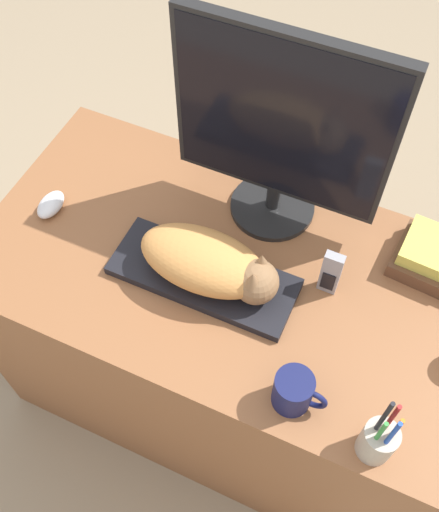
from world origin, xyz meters
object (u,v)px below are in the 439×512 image
Objects in this scene: cat at (212,264)px; computer_mouse at (51,205)px; coffee_mug at (294,391)px; phone at (331,273)px; keyboard at (204,276)px; book_stack at (434,258)px; monitor at (281,129)px; pen_cup at (378,440)px.

cat is 0.48m from computer_mouse.
coffee_mug is 0.30m from phone.
book_stack reaches higher than keyboard.
cat reaches higher than book_stack.
book_stack is at bearing 67.65° from coffee_mug.
computer_mouse is at bearing -174.66° from phone.
monitor is 4.57× the size of coffee_mug.
pen_cup is (0.19, -0.03, 0.01)m from coffee_mug.
cat is (0.02, -0.00, 0.07)m from keyboard.
pen_cup reaches higher than book_stack.
keyboard is 0.39m from monitor.
pen_cup is (0.42, -0.49, -0.23)m from monitor.
pen_cup reaches higher than coffee_mug.
monitor reaches higher than coffee_mug.
computer_mouse is 0.74m from phone.
keyboard is 1.32× the size of cat.
computer_mouse is 0.69× the size of phone.
computer_mouse is at bearing 163.28° from coffee_mug.
monitor is (0.07, 0.27, 0.28)m from keyboard.
phone is (0.26, 0.10, -0.01)m from cat.
cat is at bearing -99.92° from monitor.
keyboard is 0.07m from cat.
coffee_mug is 0.19m from pen_cup.
cat reaches higher than keyboard.
pen_cup is at bearing -49.86° from monitor.
cat is 0.27m from phone.
computer_mouse is (-0.48, 0.03, -0.06)m from cat.
pen_cup is at bearing -15.22° from computer_mouse.
phone is (-0.02, 0.30, 0.02)m from coffee_mug.
monitor is 2.69× the size of book_stack.
computer_mouse is 0.97m from book_stack.
computer_mouse is 0.40× the size of pen_cup.
phone is at bearing 5.34° from computer_mouse.
computer_mouse is at bearing 164.78° from pen_cup.
monitor is 0.35m from phone.
monitor is at bearing 130.14° from pen_cup.
phone reaches higher than keyboard.
phone is at bearing 21.06° from cat.
monitor is 0.64m from computer_mouse.
monitor is 3.93× the size of phone.
computer_mouse is 0.79m from coffee_mug.
pen_cup is (0.49, -0.23, 0.05)m from keyboard.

